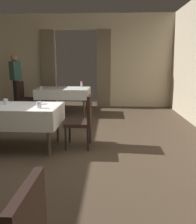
# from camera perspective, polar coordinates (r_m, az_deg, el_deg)

# --- Properties ---
(ground) EXTENTS (10.08, 10.08, 0.00)m
(ground) POSITION_cam_1_polar(r_m,az_deg,el_deg) (4.10, -13.44, -9.33)
(ground) COLOR #4C3D2D
(wall_back) EXTENTS (6.40, 0.27, 3.00)m
(wall_back) POSITION_cam_1_polar(r_m,az_deg,el_deg) (7.91, -5.36, 12.38)
(wall_back) COLOR beige
(wall_back) RESTS_ON ground
(dining_table_mid) EXTENTS (1.47, 0.90, 0.75)m
(dining_table_mid) POSITION_cam_1_polar(r_m,az_deg,el_deg) (4.21, -19.26, 0.06)
(dining_table_mid) COLOR #4C3D2D
(dining_table_mid) RESTS_ON ground
(dining_table_far) EXTENTS (1.48, 0.97, 0.75)m
(dining_table_far) POSITION_cam_1_polar(r_m,az_deg,el_deg) (6.74, -8.45, 5.07)
(dining_table_far) COLOR #4C3D2D
(dining_table_far) RESTS_ON ground
(chair_mid_right) EXTENTS (0.45, 0.44, 0.93)m
(chair_mid_right) POSITION_cam_1_polar(r_m,az_deg,el_deg) (4.04, -3.76, -1.64)
(chair_mid_right) COLOR black
(chair_mid_right) RESTS_ON ground
(chair_far_left) EXTENTS (0.44, 0.44, 0.93)m
(chair_far_left) POSITION_cam_1_polar(r_m,az_deg,el_deg) (7.01, -17.57, 3.72)
(chair_far_left) COLOR black
(chair_far_left) RESTS_ON ground
(plate_mid_a) EXTENTS (0.19, 0.19, 0.01)m
(plate_mid_a) POSITION_cam_1_polar(r_m,az_deg,el_deg) (4.24, -13.80, 2.00)
(plate_mid_a) COLOR white
(plate_mid_a) RESTS_ON dining_table_mid
(glass_mid_b) EXTENTS (0.08, 0.08, 0.11)m
(glass_mid_b) POSITION_cam_1_polar(r_m,az_deg,el_deg) (3.87, -14.34, 1.74)
(glass_mid_b) COLOR silver
(glass_mid_b) RESTS_ON dining_table_mid
(glass_mid_d) EXTENTS (0.08, 0.08, 0.10)m
(glass_mid_d) POSITION_cam_1_polar(r_m,az_deg,el_deg) (4.37, -21.80, 2.38)
(glass_mid_d) COLOR silver
(glass_mid_d) RESTS_ON dining_table_mid
(flower_vase_far) EXTENTS (0.07, 0.07, 0.18)m
(flower_vase_far) POSITION_cam_1_polar(r_m,az_deg,el_deg) (6.96, -4.08, 6.95)
(flower_vase_far) COLOR silver
(flower_vase_far) RESTS_ON dining_table_far
(glass_far_b) EXTENTS (0.07, 0.07, 0.09)m
(glass_far_b) POSITION_cam_1_polar(r_m,az_deg,el_deg) (6.55, -13.92, 5.82)
(glass_far_b) COLOR silver
(glass_far_b) RESTS_ON dining_table_far
(person_waiter_by_doorway) EXTENTS (0.41, 0.41, 1.72)m
(person_waiter_by_doorway) POSITION_cam_1_polar(r_m,az_deg,el_deg) (7.40, -19.63, 7.96)
(person_waiter_by_doorway) COLOR black
(person_waiter_by_doorway) RESTS_ON ground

